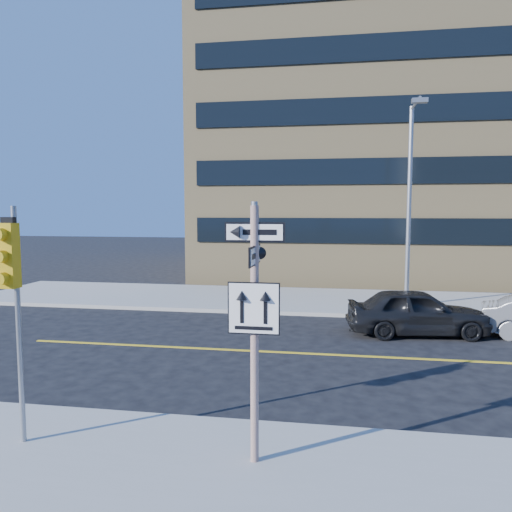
% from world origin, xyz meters
% --- Properties ---
extents(ground, '(120.00, 120.00, 0.00)m').
position_xyz_m(ground, '(0.00, 0.00, 0.00)').
color(ground, black).
rests_on(ground, ground).
extents(sign_pole, '(0.92, 0.92, 4.06)m').
position_xyz_m(sign_pole, '(0.00, -2.51, 2.44)').
color(sign_pole, beige).
rests_on(sign_pole, near_sidewalk).
extents(traffic_signal, '(0.32, 0.45, 4.00)m').
position_xyz_m(traffic_signal, '(-4.00, -2.66, 3.03)').
color(traffic_signal, gray).
rests_on(traffic_signal, near_sidewalk).
extents(parked_car_a, '(2.34, 4.68, 1.53)m').
position_xyz_m(parked_car_a, '(3.79, 6.74, 0.76)').
color(parked_car_a, black).
rests_on(parked_car_a, ground).
extents(streetlight_a, '(0.55, 2.25, 8.00)m').
position_xyz_m(streetlight_a, '(4.00, 10.76, 4.76)').
color(streetlight_a, gray).
rests_on(streetlight_a, far_sidewalk).
extents(building_brick, '(18.00, 18.00, 18.00)m').
position_xyz_m(building_brick, '(2.00, 25.00, 9.00)').
color(building_brick, tan).
rests_on(building_brick, ground).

